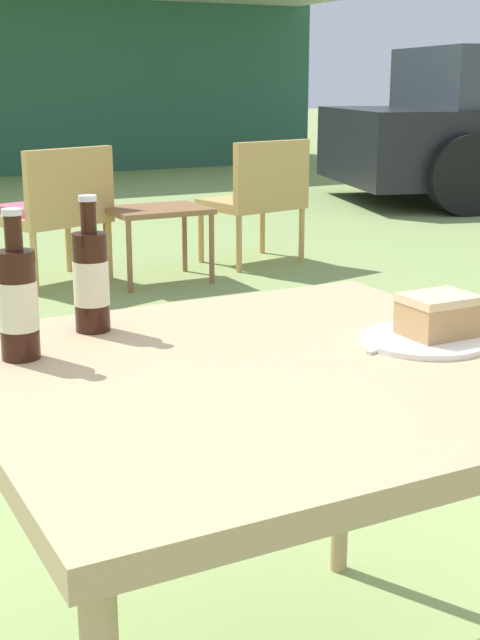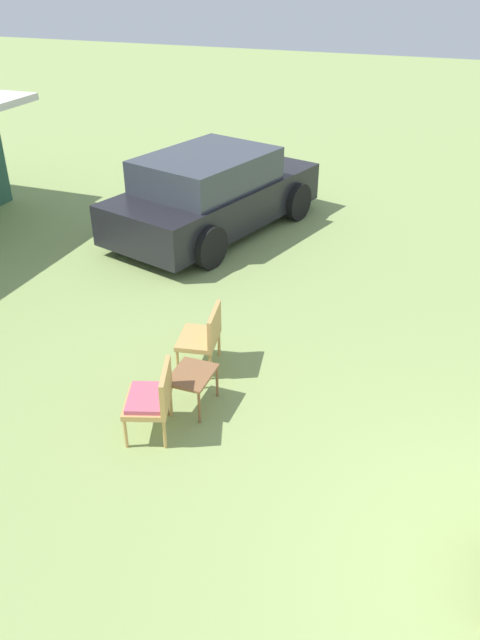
{
  "view_description": "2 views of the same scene",
  "coord_description": "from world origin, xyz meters",
  "px_view_note": "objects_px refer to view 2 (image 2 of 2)",
  "views": [
    {
      "loc": [
        -0.67,
        -1.17,
        1.14
      ],
      "look_at": [
        0.0,
        0.1,
        0.75
      ],
      "focal_mm": 50.0,
      "sensor_mm": 36.0,
      "label": 1
    },
    {
      "loc": [
        -3.71,
        1.13,
        4.34
      ],
      "look_at": [
        1.77,
        3.16,
        0.9
      ],
      "focal_mm": 35.0,
      "sensor_mm": 36.0,
      "label": 2
    }
  ],
  "objects_px": {
    "wicker_chair_plain": "(204,335)",
    "parked_car": "(213,193)",
    "garden_side_table": "(192,377)",
    "wicker_chair_cushioned": "(152,397)"
  },
  "relations": [
    {
      "from": "wicker_chair_plain",
      "to": "parked_car",
      "type": "bearing_deg",
      "value": -169.35
    },
    {
      "from": "wicker_chair_plain",
      "to": "garden_side_table",
      "type": "height_order",
      "value": "wicker_chair_plain"
    },
    {
      "from": "wicker_chair_cushioned",
      "to": "parked_car",
      "type": "bearing_deg",
      "value": 177.17
    },
    {
      "from": "garden_side_table",
      "to": "wicker_chair_cushioned",
      "type": "bearing_deg",
      "value": 159.59
    },
    {
      "from": "wicker_chair_cushioned",
      "to": "wicker_chair_plain",
      "type": "relative_size",
      "value": 1.0
    },
    {
      "from": "wicker_chair_cushioned",
      "to": "garden_side_table",
      "type": "bearing_deg",
      "value": 140.7
    },
    {
      "from": "wicker_chair_plain",
      "to": "garden_side_table",
      "type": "bearing_deg",
      "value": 2.72
    },
    {
      "from": "parked_car",
      "to": "wicker_chair_plain",
      "type": "bearing_deg",
      "value": -142.72
    },
    {
      "from": "wicker_chair_plain",
      "to": "garden_side_table",
      "type": "distance_m",
      "value": 0.78
    },
    {
      "from": "wicker_chair_plain",
      "to": "garden_side_table",
      "type": "relative_size",
      "value": 1.41
    }
  ]
}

